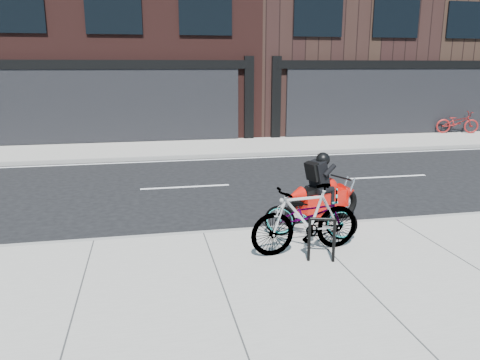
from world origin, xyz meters
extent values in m
plane|color=black|center=(0.00, 0.00, 0.00)|extent=(120.00, 120.00, 0.00)
cube|color=gray|center=(0.00, -5.00, 0.07)|extent=(60.00, 6.00, 0.13)
cube|color=gray|center=(0.00, 7.75, 0.07)|extent=(60.00, 3.50, 0.13)
cube|color=black|center=(10.00, 14.50, 6.25)|extent=(12.00, 10.00, 12.50)
cylinder|color=black|center=(1.52, -3.62, 0.49)|extent=(0.05, 0.05, 0.72)
cylinder|color=black|center=(1.89, -3.73, 0.49)|extent=(0.05, 0.05, 0.72)
cylinder|color=black|center=(1.71, -3.68, 0.85)|extent=(0.39, 0.16, 0.05)
imported|color=gray|center=(1.90, -2.60, 0.58)|extent=(1.79, 1.21, 0.89)
imported|color=gray|center=(1.58, -3.24, 0.72)|extent=(2.00, 0.77, 1.17)
torus|color=black|center=(3.19, -1.28, 0.31)|extent=(0.65, 0.38, 0.65)
torus|color=black|center=(1.91, -1.83, 0.31)|extent=(0.65, 0.38, 0.65)
cube|color=#BE1008|center=(2.54, -1.56, 0.51)|extent=(1.23, 0.81, 0.37)
cone|color=#BE1008|center=(3.22, -1.26, 0.57)|extent=(0.58, 0.57, 0.43)
sphere|color=#BE1008|center=(2.68, -1.50, 0.76)|extent=(0.39, 0.39, 0.39)
cube|color=black|center=(2.27, -1.68, 0.74)|extent=(0.60, 0.47, 0.12)
cylinder|color=silver|center=(1.98, -1.61, 0.29)|extent=(0.53, 0.29, 0.09)
cube|color=black|center=(2.40, -1.62, 1.08)|extent=(0.49, 0.48, 0.58)
cube|color=black|center=(2.25, -1.68, 1.16)|extent=(0.33, 0.36, 0.39)
sphere|color=black|center=(2.51, -1.57, 1.37)|extent=(0.28, 0.28, 0.28)
imported|color=maroon|center=(13.27, 9.00, 0.63)|extent=(2.03, 1.12, 1.01)
camera|label=1|loc=(-0.98, -10.33, 3.22)|focal=35.00mm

